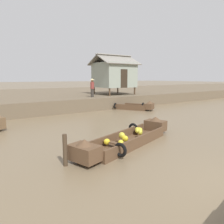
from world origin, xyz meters
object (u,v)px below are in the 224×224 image
at_px(mooring_post, 65,150).
at_px(vendor_person, 92,87).
at_px(banana_boat, 128,138).
at_px(stilt_house_mid_left, 114,74).
at_px(fishing_skiff_distant, 129,106).

bearing_deg(mooring_post, vendor_person, 56.56).
bearing_deg(mooring_post, banana_boat, 10.65).
xyz_separation_m(stilt_house_mid_left, vendor_person, (-3.54, -1.61, -1.15)).
bearing_deg(mooring_post, fishing_skiff_distant, 41.48).
bearing_deg(stilt_house_mid_left, banana_boat, -122.85).
bearing_deg(banana_boat, fishing_skiff_distant, 50.33).
relative_size(fishing_skiff_distant, stilt_house_mid_left, 0.99).
distance_m(banana_boat, stilt_house_mid_left, 14.08).
height_order(banana_boat, vendor_person, vendor_person).
bearing_deg(banana_boat, mooring_post, -169.35).
distance_m(banana_boat, fishing_skiff_distant, 10.23).
relative_size(stilt_house_mid_left, mooring_post, 4.09).
xyz_separation_m(fishing_skiff_distant, vendor_person, (-2.59, 2.10, 1.70)).
distance_m(fishing_skiff_distant, vendor_person, 3.74).
distance_m(stilt_house_mid_left, vendor_person, 4.05).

